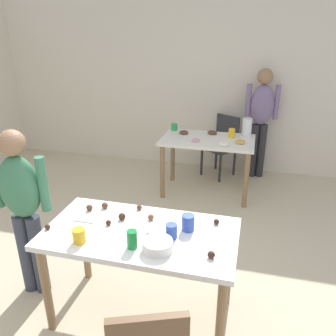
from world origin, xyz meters
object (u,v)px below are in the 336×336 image
Objects in this scene: dining_table_near at (141,243)px; dining_table_far at (207,147)px; pitcher_far at (247,127)px; person_adult_far at (261,114)px; mixing_bowl at (158,245)px; chair_far_table at (222,142)px; soda_can at (132,239)px; person_girl_near at (23,202)px.

dining_table_near and dining_table_far have the same top height.
dining_table_near is 5.72× the size of pitcher_far.
dining_table_near is 3.04m from person_adult_far.
person_adult_far reaches higher than mixing_bowl.
dining_table_far is at bearing 90.55° from mixing_bowl.
dining_table_far is 4.95× the size of pitcher_far.
dining_table_far is 5.92× the size of mixing_bowl.
pitcher_far is at bearing -53.44° from chair_far_table.
person_adult_far is at bearing 49.15° from dining_table_far.
mixing_bowl is 1.60× the size of soda_can.
mixing_bowl is at bearing -91.98° from chair_far_table.
person_girl_near is at bearing -120.95° from person_adult_far.
person_adult_far is 7.92× the size of mixing_bowl.
dining_table_far is 0.83× the size of person_girl_near.
person_girl_near is 0.98m from soda_can.
person_girl_near is 3.36m from person_adult_far.
mixing_bowl is at bearing -44.87° from dining_table_near.
person_adult_far is at bearing 5.21° from chair_far_table.
dining_table_far is 0.71m from chair_far_table.
dining_table_near is 0.86× the size of person_adult_far.
person_adult_far reaches higher than dining_table_far.
soda_can is (-0.77, -3.11, -0.12)m from person_adult_far.
chair_far_table is (0.28, 2.88, -0.15)m from dining_table_near.
pitcher_far reaches higher than dining_table_far.
chair_far_table is 3.73× the size of pitcher_far.
person_adult_far is 3.21m from soda_can.
soda_can is at bearing -93.40° from dining_table_far.
dining_table_near is 2.20m from dining_table_far.
person_adult_far is 3.16m from mixing_bowl.
dining_table_far is 1.33× the size of chair_far_table.
person_adult_far is at bearing 71.36° from pitcher_far.
dining_table_near is at bearing -2.45° from person_girl_near.
dining_table_near is at bearing 135.13° from mixing_bowl.
chair_far_table is 7.13× the size of soda_can.
person_girl_near is at bearing 166.55° from soda_can.
pitcher_far is (0.60, 2.61, 0.06)m from soda_can.
person_girl_near is 2.85m from pitcher_far.
pitcher_far reaches higher than mixing_bowl.
person_girl_near is 0.90× the size of person_adult_far.
pitcher_far is (0.33, -0.45, 0.37)m from chair_far_table.
person_girl_near is at bearing -117.03° from dining_table_far.
chair_far_table is (0.13, 0.68, -0.14)m from dining_table_far.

